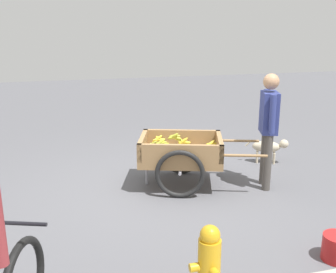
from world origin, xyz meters
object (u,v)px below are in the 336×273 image
dog (269,147)px  fruit_cart (180,155)px  fire_hydrant (209,265)px  vendor_person (269,121)px

dog → fruit_cart: bearing=17.6°
fruit_cart → fire_hydrant: 2.46m
vendor_person → fire_hydrant: vendor_person is taller
fruit_cart → fire_hydrant: (0.50, 2.41, -0.11)m
fruit_cart → fire_hydrant: fruit_cart is taller
fruit_cart → fire_hydrant: bearing=78.2°
dog → vendor_person: bearing=58.6°
fruit_cart → dog: bearing=-162.4°
fruit_cart → vendor_person: vendor_person is taller
dog → fire_hydrant: size_ratio=0.92×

